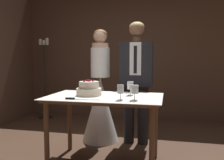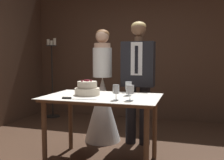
# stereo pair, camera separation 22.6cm
# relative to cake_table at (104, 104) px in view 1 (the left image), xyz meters

# --- Properties ---
(wall_back) EXTENTS (4.76, 0.12, 2.85)m
(wall_back) POSITION_rel_cake_table_xyz_m (-0.01, 2.40, 0.72)
(wall_back) COLOR #513828
(wall_back) RESTS_ON ground_plane
(cake_table) EXTENTS (1.31, 0.83, 0.80)m
(cake_table) POSITION_rel_cake_table_xyz_m (0.00, 0.00, 0.00)
(cake_table) COLOR brown
(cake_table) RESTS_ON ground_plane
(tiered_cake) EXTENTS (0.30, 0.30, 0.19)m
(tiered_cake) POSITION_rel_cake_table_xyz_m (-0.19, 0.02, 0.17)
(tiered_cake) COLOR beige
(tiered_cake) RESTS_ON cake_table
(cake_knife) EXTENTS (0.38, 0.05, 0.02)m
(cake_knife) POSITION_rel_cake_table_xyz_m (-0.23, -0.29, 0.10)
(cake_knife) COLOR silver
(cake_knife) RESTS_ON cake_table
(wine_glass_near) EXTENTS (0.07, 0.07, 0.16)m
(wine_glass_near) POSITION_rel_cake_table_xyz_m (0.23, -0.22, 0.20)
(wine_glass_near) COLOR silver
(wine_glass_near) RESTS_ON cake_table
(wine_glass_middle) EXTENTS (0.08, 0.08, 0.16)m
(wine_glass_middle) POSITION_rel_cake_table_xyz_m (0.37, -0.21, 0.21)
(wine_glass_middle) COLOR silver
(wine_glass_middle) RESTS_ON cake_table
(wine_glass_far) EXTENTS (0.08, 0.08, 0.16)m
(wine_glass_far) POSITION_rel_cake_table_xyz_m (0.28, 0.13, 0.20)
(wine_glass_far) COLOR silver
(wine_glass_far) RESTS_ON cake_table
(bride) EXTENTS (0.54, 0.54, 1.65)m
(bride) POSITION_rel_cake_table_xyz_m (-0.27, 0.79, -0.10)
(bride) COLOR white
(bride) RESTS_ON ground_plane
(groom) EXTENTS (0.45, 0.25, 1.74)m
(groom) POSITION_rel_cake_table_xyz_m (0.27, 0.79, 0.29)
(groom) COLOR black
(groom) RESTS_ON ground_plane
(candle_stand) EXTENTS (0.28, 0.28, 1.64)m
(candle_stand) POSITION_rel_cake_table_xyz_m (-1.76, 1.91, 0.12)
(candle_stand) COLOR black
(candle_stand) RESTS_ON ground_plane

